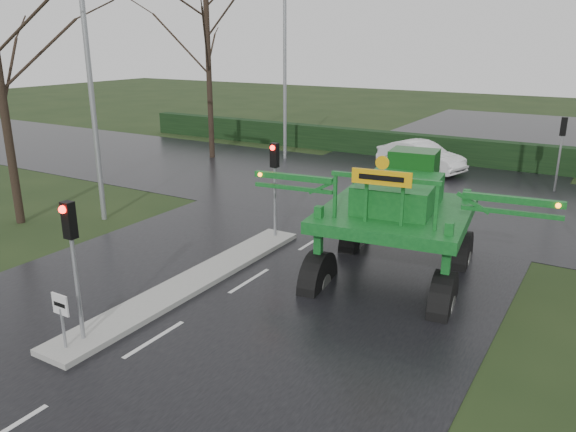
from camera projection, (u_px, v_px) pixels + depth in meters
The scene contains 14 objects.
ground at pixel (155, 340), 13.52m from camera, with size 140.00×140.00×0.00m, color black.
road_main at pixel (338, 227), 21.69m from camera, with size 14.00×80.00×0.02m, color black.
road_cross at pixel (394, 192), 26.59m from camera, with size 80.00×12.00×0.02m, color black.
median_island at pixel (194, 281), 16.58m from camera, with size 1.20×10.00×0.16m, color gray.
hedge_row at pixel (444, 149), 32.90m from camera, with size 44.00×0.90×1.50m, color black.
keep_left_sign at pixel (61, 312), 12.61m from camera, with size 0.50×0.07×1.35m.
traffic_signal_near at pixel (71, 242), 12.55m from camera, with size 0.26×0.33×3.52m.
traffic_signal_mid at pixel (275, 170), 19.50m from camera, with size 0.26×0.33×3.52m.
traffic_signal_far at pixel (562, 137), 25.89m from camera, with size 0.26×0.33×3.52m.
street_light_left_near at pixel (94, 66), 20.65m from camera, with size 3.85×0.30×10.00m.
street_light_left_far at pixel (289, 56), 32.09m from camera, with size 3.85×0.30×10.00m.
tree_left_far at pixel (207, 35), 32.22m from camera, with size 7.70×7.70×13.26m.
crop_sprayer at pixel (322, 205), 16.07m from camera, with size 8.98×6.10×5.05m.
white_sedan at pixel (420, 171), 30.79m from camera, with size 1.71×4.89×1.61m, color silver.
Camera 1 is at (8.95, -8.61, 6.92)m, focal length 35.00 mm.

